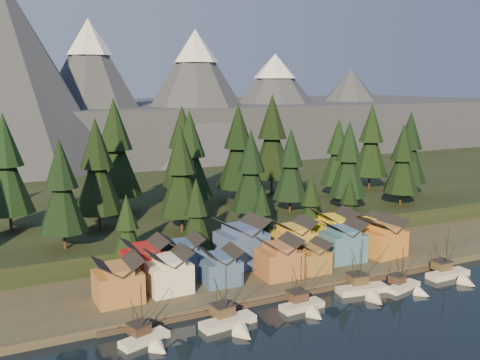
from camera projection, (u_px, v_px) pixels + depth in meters
name	position (u px, v px, depth m)	size (l,w,h in m)	color
ground	(344.00, 327.00, 93.95)	(500.00, 500.00, 0.00)	black
shore_strip	(243.00, 257.00, 129.21)	(400.00, 50.00, 1.50)	#3C372C
hillside	(175.00, 205.00, 173.04)	(420.00, 100.00, 6.00)	black
dock	(295.00, 291.00, 108.46)	(80.00, 4.00, 1.00)	#463B32
mountain_ridge	(88.00, 113.00, 276.39)	(560.00, 190.00, 90.00)	#434A56
boat_0	(147.00, 332.00, 87.22)	(9.13, 9.69, 11.03)	silver
boat_1	(231.00, 315.00, 93.13)	(10.77, 11.52, 12.44)	silver
boat_3	(305.00, 299.00, 100.10)	(8.95, 9.67, 11.49)	beige
boat_4	(365.00, 283.00, 107.79)	(11.18, 11.91, 12.40)	beige
boat_5	(408.00, 282.00, 109.84)	(9.02, 9.46, 10.07)	silver
boat_6	(453.00, 269.00, 116.40)	(10.51, 11.45, 12.07)	silver
house_front_0	(118.00, 279.00, 100.41)	(8.68, 8.22, 8.51)	olive
house_front_1	(169.00, 270.00, 105.26)	(8.34, 8.02, 8.42)	white
house_front_2	(220.00, 265.00, 109.66)	(7.87, 7.93, 7.35)	#385686
house_front_3	(279.00, 256.00, 113.33)	(8.54, 8.16, 8.46)	#9D6037
house_front_4	(312.00, 256.00, 116.52)	(6.87, 7.37, 6.76)	olive
house_front_5	(343.00, 240.00, 123.55)	(9.42, 8.68, 9.31)	teal
house_front_6	(383.00, 236.00, 127.23)	(9.68, 9.24, 8.94)	#BA772F
house_back_0	(144.00, 260.00, 109.71)	(8.64, 8.30, 9.27)	maroon
house_back_1	(183.00, 255.00, 113.42)	(8.41, 8.50, 8.83)	#324B77
house_back_2	(242.00, 241.00, 120.18)	(11.03, 10.28, 10.76)	#3B548C
house_back_3	(293.00, 238.00, 125.22)	(9.09, 8.09, 9.21)	gold
house_back_4	(334.00, 229.00, 131.16)	(10.19, 9.87, 9.95)	yellow
house_back_5	(371.00, 230.00, 134.15)	(8.08, 8.16, 8.21)	yellow
tree_hill_1	(6.00, 168.00, 128.67)	(12.58, 12.58, 29.32)	#332319
tree_hill_2	(62.00, 189.00, 115.73)	(10.54, 10.54, 24.55)	#332319
tree_hill_3	(97.00, 169.00, 130.29)	(12.02, 12.02, 28.00)	#332319
tree_hill_4	(116.00, 151.00, 146.58)	(13.81, 13.81, 32.17)	#332319
tree_hill_5	(181.00, 174.00, 129.35)	(11.20, 11.20, 26.09)	#332319
tree_hill_6	(190.00, 158.00, 145.76)	(12.45, 12.45, 29.01)	#332319
tree_hill_7	(251.00, 173.00, 135.44)	(10.60, 10.60, 24.69)	#332319
tree_hill_8	(238.00, 150.00, 159.58)	(12.85, 12.85, 29.95)	#332319
tree_hill_9	(291.00, 167.00, 148.58)	(10.21, 10.21, 23.79)	#332319
tree_hill_10	(272.00, 140.00, 173.25)	(13.98, 13.98, 32.57)	#332319
tree_hill_11	(348.00, 162.00, 150.82)	(11.04, 11.04, 25.72)	#332319
tree_hill_12	(338.00, 154.00, 168.46)	(10.80, 10.80, 25.15)	#332319
tree_hill_13	(402.00, 161.00, 156.90)	(10.45, 10.45, 24.33)	#332319
tree_hill_14	(371.00, 143.00, 181.10)	(12.47, 12.47, 29.05)	#332319
tree_hill_15	(183.00, 149.00, 162.47)	(12.66, 12.66, 29.50)	#332319
tree_hill_17	(409.00, 150.00, 170.62)	(11.65, 11.65, 27.14)	#332319
tree_shore_0	(127.00, 230.00, 115.34)	(7.43, 7.43, 17.30)	#332319
tree_shore_1	(196.00, 216.00, 121.97)	(8.41, 8.41, 19.59)	#332319
tree_shore_2	(262.00, 215.00, 129.56)	(7.11, 7.11, 16.56)	#332319
tree_shore_3	(311.00, 206.00, 135.41)	(7.78, 7.78, 18.13)	#332319
tree_shore_4	(349.00, 204.00, 140.71)	(7.11, 7.11, 16.56)	#332319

